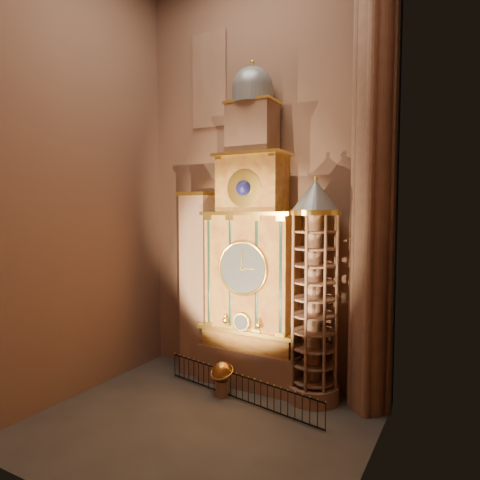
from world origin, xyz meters
The scene contains 11 objects.
floor centered at (0.00, 0.00, 0.00)m, with size 14.00×14.00×0.00m, color #383330.
wall_back centered at (0.00, 6.00, 11.00)m, with size 22.00×22.00×0.00m, color brown.
wall_left centered at (-7.00, 0.00, 11.00)m, with size 22.00×22.00×0.00m, color brown.
wall_right centered at (7.00, 0.00, 11.00)m, with size 22.00×22.00×0.00m, color brown.
astronomical_clock centered at (0.00, 4.96, 6.68)m, with size 5.60×2.41×16.70m.
portrait_tower centered at (-3.40, 4.98, 5.15)m, with size 1.80×1.60×10.20m.
stair_turret centered at (3.50, 4.70, 5.27)m, with size 2.50×2.50×10.80m.
gothic_pier centered at (6.10, 5.00, 11.00)m, with size 2.04×2.04×22.00m.
stained_glass_window centered at (-3.20, 5.92, 16.50)m, with size 2.20×0.14×5.20m.
celestial_globe centered at (-0.62, 2.95, 1.03)m, with size 1.32×1.27×1.71m.
iron_railing centered at (0.42, 2.87, 0.67)m, with size 9.15×1.82×1.22m.
Camera 1 is at (10.18, -14.68, 9.21)m, focal length 32.00 mm.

